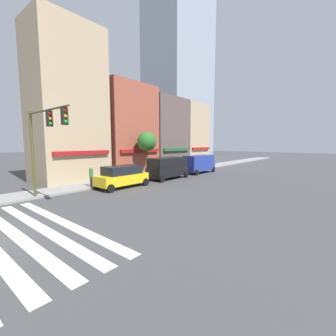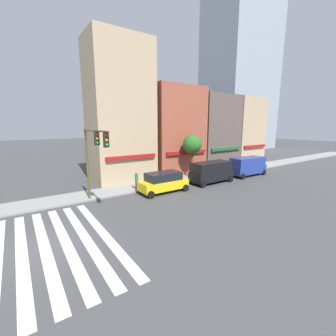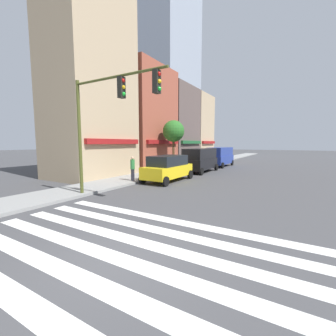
{
  "view_description": "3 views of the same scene",
  "coord_description": "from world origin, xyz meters",
  "px_view_note": "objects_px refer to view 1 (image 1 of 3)",
  "views": [
    {
      "loc": [
        -1.89,
        -11.0,
        3.95
      ],
      "look_at": [
        16.91,
        4.7,
        1.2
      ],
      "focal_mm": 24.0,
      "sensor_mm": 36.0,
      "label": 1
    },
    {
      "loc": [
        -0.72,
        -12.62,
        6.37
      ],
      "look_at": [
        11.99,
        6.0,
        2.0
      ],
      "focal_mm": 24.0,
      "sensor_mm": 36.0,
      "label": 2
    },
    {
      "loc": [
        -3.96,
        -3.86,
        2.87
      ],
      "look_at": [
        10.58,
        4.7,
        1.0
      ],
      "focal_mm": 24.0,
      "sensor_mm": 36.0,
      "label": 3
    }
  ],
  "objects_px": {
    "pedestrian_green_top": "(91,176)",
    "street_tree": "(147,142)",
    "van_black": "(168,167)",
    "van_blue": "(199,163)",
    "traffic_signal": "(44,134)",
    "suv_yellow": "(122,176)"
  },
  "relations": [
    {
      "from": "pedestrian_green_top",
      "to": "street_tree",
      "type": "distance_m",
      "value": 8.39
    },
    {
      "from": "van_black",
      "to": "van_blue",
      "type": "bearing_deg",
      "value": -1.17
    },
    {
      "from": "van_blue",
      "to": "pedestrian_green_top",
      "type": "bearing_deg",
      "value": 174.42
    },
    {
      "from": "pedestrian_green_top",
      "to": "traffic_signal",
      "type": "bearing_deg",
      "value": -127.11
    },
    {
      "from": "street_tree",
      "to": "suv_yellow",
      "type": "bearing_deg",
      "value": -154.52
    },
    {
      "from": "traffic_signal",
      "to": "pedestrian_green_top",
      "type": "xyz_separation_m",
      "value": [
        4.57,
        2.22,
        -3.41
      ]
    },
    {
      "from": "suv_yellow",
      "to": "street_tree",
      "type": "xyz_separation_m",
      "value": [
        5.88,
        2.8,
        3.03
      ]
    },
    {
      "from": "pedestrian_green_top",
      "to": "street_tree",
      "type": "bearing_deg",
      "value": 33.82
    },
    {
      "from": "van_black",
      "to": "pedestrian_green_top",
      "type": "height_order",
      "value": "van_black"
    },
    {
      "from": "suv_yellow",
      "to": "van_black",
      "type": "distance_m",
      "value": 6.31
    },
    {
      "from": "suv_yellow",
      "to": "pedestrian_green_top",
      "type": "bearing_deg",
      "value": 135.72
    },
    {
      "from": "street_tree",
      "to": "van_blue",
      "type": "bearing_deg",
      "value": -22.43
    },
    {
      "from": "pedestrian_green_top",
      "to": "suv_yellow",
      "type": "bearing_deg",
      "value": -17.34
    },
    {
      "from": "van_blue",
      "to": "van_black",
      "type": "bearing_deg",
      "value": -178.31
    },
    {
      "from": "traffic_signal",
      "to": "suv_yellow",
      "type": "bearing_deg",
      "value": 3.21
    },
    {
      "from": "pedestrian_green_top",
      "to": "van_blue",
      "type": "bearing_deg",
      "value": 19.66
    },
    {
      "from": "suv_yellow",
      "to": "street_tree",
      "type": "bearing_deg",
      "value": 25.47
    },
    {
      "from": "van_black",
      "to": "pedestrian_green_top",
      "type": "bearing_deg",
      "value": 166.06
    },
    {
      "from": "van_blue",
      "to": "street_tree",
      "type": "xyz_separation_m",
      "value": [
        -6.78,
        2.8,
        2.78
      ]
    },
    {
      "from": "traffic_signal",
      "to": "suv_yellow",
      "type": "height_order",
      "value": "traffic_signal"
    },
    {
      "from": "van_blue",
      "to": "traffic_signal",
      "type": "bearing_deg",
      "value": -177.22
    },
    {
      "from": "traffic_signal",
      "to": "suv_yellow",
      "type": "distance_m",
      "value": 7.35
    }
  ]
}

